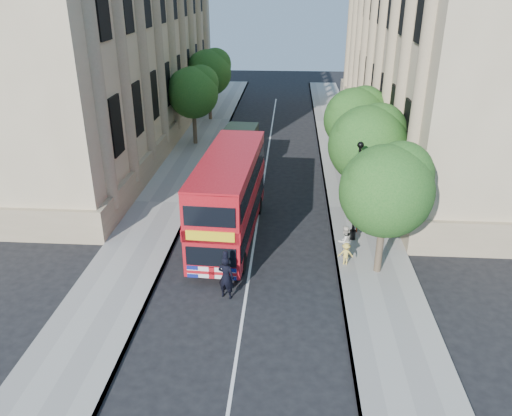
% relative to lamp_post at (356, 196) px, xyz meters
% --- Properties ---
extents(ground, '(120.00, 120.00, 0.00)m').
position_rel_lamp_post_xyz_m(ground, '(-5.00, -6.00, -2.51)').
color(ground, black).
rests_on(ground, ground).
extents(pavement_right, '(3.50, 80.00, 0.12)m').
position_rel_lamp_post_xyz_m(pavement_right, '(0.75, 4.00, -2.45)').
color(pavement_right, gray).
rests_on(pavement_right, ground).
extents(pavement_left, '(3.50, 80.00, 0.12)m').
position_rel_lamp_post_xyz_m(pavement_left, '(-10.75, 4.00, -2.45)').
color(pavement_left, gray).
rests_on(pavement_left, ground).
extents(building_right, '(12.00, 38.00, 18.00)m').
position_rel_lamp_post_xyz_m(building_right, '(8.80, 18.00, 6.49)').
color(building_right, tan).
rests_on(building_right, ground).
extents(building_left, '(12.00, 38.00, 18.00)m').
position_rel_lamp_post_xyz_m(building_left, '(-18.80, 18.00, 6.49)').
color(building_left, tan).
rests_on(building_left, ground).
extents(tree_right_near, '(4.00, 4.00, 6.08)m').
position_rel_lamp_post_xyz_m(tree_right_near, '(0.84, -2.97, 1.74)').
color(tree_right_near, '#473828').
rests_on(tree_right_near, ground).
extents(tree_right_mid, '(4.20, 4.20, 6.37)m').
position_rel_lamp_post_xyz_m(tree_right_mid, '(0.84, 3.03, 1.93)').
color(tree_right_mid, '#473828').
rests_on(tree_right_mid, ground).
extents(tree_right_far, '(4.00, 4.00, 6.15)m').
position_rel_lamp_post_xyz_m(tree_right_far, '(0.84, 9.03, 1.80)').
color(tree_right_far, '#473828').
rests_on(tree_right_far, ground).
extents(tree_left_far, '(4.00, 4.00, 6.30)m').
position_rel_lamp_post_xyz_m(tree_left_far, '(-10.96, 16.03, 1.93)').
color(tree_left_far, '#473828').
rests_on(tree_left_far, ground).
extents(tree_left_back, '(4.20, 4.20, 6.65)m').
position_rel_lamp_post_xyz_m(tree_left_back, '(-10.96, 24.03, 2.20)').
color(tree_left_back, '#473828').
rests_on(tree_left_back, ground).
extents(lamp_post, '(0.32, 0.32, 5.16)m').
position_rel_lamp_post_xyz_m(lamp_post, '(0.00, 0.00, 0.00)').
color(lamp_post, black).
rests_on(lamp_post, pavement_right).
extents(double_decker_bus, '(2.98, 9.50, 4.33)m').
position_rel_lamp_post_xyz_m(double_decker_bus, '(-6.27, -0.04, -0.12)').
color(double_decker_bus, '#A90B14').
rests_on(double_decker_bus, ground).
extents(box_van, '(2.49, 5.37, 2.99)m').
position_rel_lamp_post_xyz_m(box_van, '(-6.81, 9.60, -1.05)').
color(box_van, black).
rests_on(box_van, ground).
extents(police_constable, '(0.82, 0.67, 1.94)m').
position_rel_lamp_post_xyz_m(police_constable, '(-5.80, -5.39, -1.54)').
color(police_constable, black).
rests_on(police_constable, ground).
extents(woman_pedestrian, '(0.95, 0.89, 1.54)m').
position_rel_lamp_post_xyz_m(woman_pedestrian, '(-0.60, -1.70, -1.62)').
color(woman_pedestrian, silver).
rests_on(woman_pedestrian, pavement_right).
extents(child_a, '(0.76, 0.37, 1.26)m').
position_rel_lamp_post_xyz_m(child_a, '(0.22, 0.87, -1.76)').
color(child_a, '#C74D23').
rests_on(child_a, pavement_right).
extents(child_b, '(0.72, 0.44, 1.08)m').
position_rel_lamp_post_xyz_m(child_b, '(-0.60, -2.52, -1.85)').
color(child_b, '#E1C04C').
rests_on(child_b, pavement_right).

